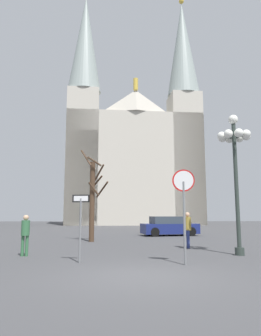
% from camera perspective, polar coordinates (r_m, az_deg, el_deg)
% --- Properties ---
extents(ground_plane, '(120.00, 120.00, 0.00)m').
position_cam_1_polar(ground_plane, '(8.56, 2.02, -19.16)').
color(ground_plane, '#424244').
extents(cathedral, '(20.54, 11.48, 36.22)m').
position_cam_1_polar(cathedral, '(48.42, 0.54, 3.57)').
color(cathedral, '#BCB5A5').
rests_on(cathedral, ground).
extents(stop_sign, '(0.72, 0.19, 3.05)m').
position_cam_1_polar(stop_sign, '(10.36, 9.71, -5.42)').
color(stop_sign, slate).
rests_on(stop_sign, ground).
extents(one_way_arrow_sign, '(0.60, 0.16, 2.25)m').
position_cam_1_polar(one_way_arrow_sign, '(10.79, -9.12, -9.24)').
color(one_way_arrow_sign, slate).
rests_on(one_way_arrow_sign, ground).
extents(street_lamp, '(1.38, 1.38, 5.68)m').
position_cam_1_polar(street_lamp, '(13.47, 18.50, 2.58)').
color(street_lamp, '#2D3833').
rests_on(street_lamp, ground).
extents(bare_tree, '(1.74, 1.73, 5.43)m').
position_cam_1_polar(bare_tree, '(18.71, -6.93, -5.27)').
color(bare_tree, '#473323').
rests_on(bare_tree, ground).
extents(parked_car_near_navy, '(4.36, 2.47, 1.41)m').
position_cam_1_polar(parked_car_near_navy, '(23.79, 7.03, -10.55)').
color(parked_car_near_navy, navy).
rests_on(parked_car_near_navy, ground).
extents(pedestrian_walking, '(0.32, 0.32, 1.68)m').
position_cam_1_polar(pedestrian_walking, '(15.35, 10.41, -10.43)').
color(pedestrian_walking, navy).
rests_on(pedestrian_walking, ground).
extents(pedestrian_standing, '(0.32, 0.32, 1.56)m').
position_cam_1_polar(pedestrian_standing, '(12.93, -18.64, -10.88)').
color(pedestrian_standing, '#33663F').
rests_on(pedestrian_standing, ground).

